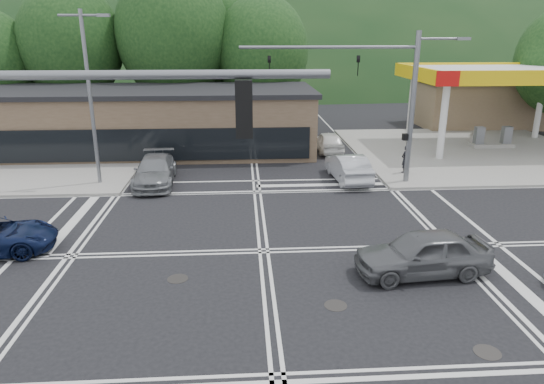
{
  "coord_description": "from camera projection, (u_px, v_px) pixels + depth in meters",
  "views": [
    {
      "loc": [
        -0.75,
        -16.74,
        7.88
      ],
      "look_at": [
        0.5,
        2.9,
        1.4
      ],
      "focal_mm": 32.0,
      "sensor_mm": 36.0,
      "label": 1
    }
  ],
  "objects": [
    {
      "name": "ground",
      "position": [
        264.0,
        251.0,
        18.38
      ],
      "size": [
        120.0,
        120.0,
        0.0
      ],
      "primitive_type": "plane",
      "color": "black",
      "rests_on": "ground"
    },
    {
      "name": "sidewalk_ne",
      "position": [
        470.0,
        152.0,
        33.48
      ],
      "size": [
        16.0,
        16.0,
        0.15
      ],
      "primitive_type": "cube",
      "color": "gray",
      "rests_on": "ground"
    },
    {
      "name": "sidewalk_nw",
      "position": [
        24.0,
        158.0,
        31.67
      ],
      "size": [
        16.0,
        16.0,
        0.15
      ],
      "primitive_type": "cube",
      "color": "gray",
      "rests_on": "ground"
    },
    {
      "name": "gas_station_canopy",
      "position": [
        501.0,
        77.0,
        32.98
      ],
      "size": [
        12.32,
        8.34,
        5.75
      ],
      "color": "silver",
      "rests_on": "ground"
    },
    {
      "name": "convenience_store",
      "position": [
        477.0,
        104.0,
        42.69
      ],
      "size": [
        10.0,
        6.0,
        3.8
      ],
      "primitive_type": "cube",
      "color": "#846B4F",
      "rests_on": "ground"
    },
    {
      "name": "commercial_row",
      "position": [
        136.0,
        122.0,
        33.39
      ],
      "size": [
        24.0,
        8.0,
        4.0
      ],
      "primitive_type": "cube",
      "color": "brown",
      "rests_on": "ground"
    },
    {
      "name": "hill_north",
      "position": [
        244.0,
        72.0,
        103.7
      ],
      "size": [
        252.0,
        126.0,
        140.0
      ],
      "primitive_type": "ellipsoid",
      "color": "#183719",
      "rests_on": "ground"
    },
    {
      "name": "tree_n_a",
      "position": [
        71.0,
        43.0,
        38.06
      ],
      "size": [
        8.0,
        8.0,
        11.75
      ],
      "color": "#382619",
      "rests_on": "ground"
    },
    {
      "name": "tree_n_b",
      "position": [
        173.0,
        34.0,
        38.33
      ],
      "size": [
        9.0,
        9.0,
        12.98
      ],
      "color": "#382619",
      "rests_on": "ground"
    },
    {
      "name": "tree_n_c",
      "position": [
        262.0,
        51.0,
        39.16
      ],
      "size": [
        7.6,
        7.6,
        10.87
      ],
      "color": "#382619",
      "rests_on": "ground"
    },
    {
      "name": "tree_n_e",
      "position": [
        226.0,
        42.0,
        42.57
      ],
      "size": [
        8.4,
        8.4,
        11.98
      ],
      "color": "#382619",
      "rests_on": "ground"
    },
    {
      "name": "streetlight_nw",
      "position": [
        91.0,
        91.0,
        24.82
      ],
      "size": [
        2.5,
        0.25,
        9.0
      ],
      "color": "slate",
      "rests_on": "ground"
    },
    {
      "name": "signal_mast_ne",
      "position": [
        390.0,
        90.0,
        24.98
      ],
      "size": [
        11.65,
        0.3,
        8.0
      ],
      "color": "slate",
      "rests_on": "ground"
    },
    {
      "name": "car_grey_center",
      "position": [
        423.0,
        253.0,
        16.4
      ],
      "size": [
        4.72,
        2.25,
        1.56
      ],
      "primitive_type": "imported",
      "rotation": [
        0.0,
        0.0,
        -1.48
      ],
      "color": "#56585B",
      "rests_on": "ground"
    },
    {
      "name": "car_queue_a",
      "position": [
        348.0,
        167.0,
        26.98
      ],
      "size": [
        1.9,
        4.67,
        1.51
      ],
      "primitive_type": "imported",
      "rotation": [
        0.0,
        0.0,
        3.21
      ],
      "color": "#B7BABF",
      "rests_on": "ground"
    },
    {
      "name": "car_queue_b",
      "position": [
        329.0,
        142.0,
        33.53
      ],
      "size": [
        1.71,
        4.16,
        1.41
      ],
      "primitive_type": "imported",
      "rotation": [
        0.0,
        0.0,
        3.15
      ],
      "color": "white",
      "rests_on": "ground"
    },
    {
      "name": "car_northbound",
      "position": [
        155.0,
        171.0,
        26.35
      ],
      "size": [
        2.35,
        5.22,
        1.49
      ],
      "primitive_type": "imported",
      "rotation": [
        0.0,
        0.0,
        0.05
      ],
      "color": "slate",
      "rests_on": "ground"
    },
    {
      "name": "pedestrian",
      "position": [
        405.0,
        159.0,
        27.94
      ],
      "size": [
        0.69,
        0.64,
        1.58
      ],
      "primitive_type": "imported",
      "rotation": [
        0.0,
        0.0,
        3.74
      ],
      "color": "black",
      "rests_on": "sidewalk_ne"
    }
  ]
}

